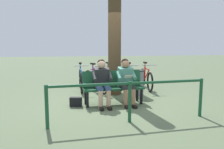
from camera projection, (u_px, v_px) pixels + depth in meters
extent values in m
plane|color=#566647|center=(111.00, 102.00, 6.42)|extent=(40.00, 40.00, 0.00)
cube|color=#194C2D|center=(114.00, 88.00, 6.19)|extent=(1.64, 0.60, 0.05)
cube|color=#194C2D|center=(112.00, 78.00, 6.34)|extent=(1.61, 0.30, 0.42)
cube|color=#194C2D|center=(141.00, 82.00, 6.35)|extent=(0.10, 0.40, 0.05)
cube|color=#194C2D|center=(85.00, 84.00, 6.00)|extent=(0.10, 0.40, 0.05)
cylinder|color=black|center=(141.00, 97.00, 6.23)|extent=(0.07, 0.07, 0.40)
cylinder|color=black|center=(87.00, 100.00, 5.89)|extent=(0.07, 0.07, 0.40)
cylinder|color=black|center=(137.00, 94.00, 6.56)|extent=(0.07, 0.07, 0.40)
cylinder|color=black|center=(86.00, 97.00, 6.22)|extent=(0.07, 0.07, 0.40)
cube|color=#4C8C7A|center=(125.00, 77.00, 6.25)|extent=(0.41, 0.34, 0.55)
sphere|color=#A87554|center=(125.00, 64.00, 6.18)|extent=(0.21, 0.21, 0.21)
sphere|color=black|center=(125.00, 62.00, 6.20)|extent=(0.20, 0.20, 0.20)
cylinder|color=#262628|center=(131.00, 86.00, 6.11)|extent=(0.19, 0.41, 0.15)
cylinder|color=#A87554|center=(133.00, 98.00, 5.95)|extent=(0.11, 0.11, 0.45)
cube|color=black|center=(134.00, 106.00, 5.88)|extent=(0.11, 0.23, 0.07)
cylinder|color=#4C8C7A|center=(134.00, 75.00, 6.17)|extent=(0.12, 0.31, 0.23)
cylinder|color=#262628|center=(123.00, 87.00, 6.06)|extent=(0.19, 0.41, 0.15)
cylinder|color=#A87554|center=(126.00, 99.00, 5.91)|extent=(0.11, 0.11, 0.45)
cube|color=black|center=(127.00, 107.00, 5.84)|extent=(0.11, 0.23, 0.07)
cylinder|color=#4C8C7A|center=(119.00, 76.00, 6.08)|extent=(0.12, 0.31, 0.23)
cube|color=silver|center=(128.00, 76.00, 5.95)|extent=(0.21, 0.14, 0.09)
cube|color=#262628|center=(101.00, 78.00, 6.10)|extent=(0.41, 0.34, 0.55)
sphere|color=#D8A884|center=(101.00, 64.00, 6.03)|extent=(0.21, 0.21, 0.21)
sphere|color=black|center=(101.00, 63.00, 6.05)|extent=(0.20, 0.20, 0.20)
cylinder|color=#334772|center=(107.00, 88.00, 5.96)|extent=(0.19, 0.41, 0.15)
cylinder|color=#D8A884|center=(109.00, 100.00, 5.80)|extent=(0.11, 0.11, 0.45)
cube|color=black|center=(110.00, 108.00, 5.73)|extent=(0.11, 0.23, 0.07)
cylinder|color=#262628|center=(110.00, 76.00, 6.02)|extent=(0.12, 0.31, 0.23)
cylinder|color=#334772|center=(99.00, 88.00, 5.91)|extent=(0.19, 0.41, 0.15)
cylinder|color=#D8A884|center=(101.00, 100.00, 5.76)|extent=(0.11, 0.11, 0.45)
cube|color=black|center=(101.00, 109.00, 5.69)|extent=(0.11, 0.23, 0.07)
cylinder|color=#262628|center=(94.00, 77.00, 5.93)|extent=(0.12, 0.31, 0.23)
cube|color=black|center=(76.00, 102.00, 6.00)|extent=(0.32, 0.19, 0.24)
cylinder|color=#4C3823|center=(115.00, 36.00, 7.17)|extent=(0.40, 0.40, 3.64)
cylinder|color=slate|center=(137.00, 83.00, 7.21)|extent=(0.40, 0.40, 0.75)
cylinder|color=black|center=(137.00, 71.00, 7.16)|extent=(0.42, 0.42, 0.03)
torus|color=black|center=(150.00, 82.00, 7.68)|extent=(0.08, 0.66, 0.66)
cylinder|color=silver|center=(150.00, 82.00, 7.68)|extent=(0.05, 0.06, 0.06)
torus|color=black|center=(143.00, 77.00, 8.68)|extent=(0.08, 0.66, 0.66)
cylinder|color=silver|center=(143.00, 77.00, 8.68)|extent=(0.05, 0.06, 0.06)
cylinder|color=#B71414|center=(146.00, 69.00, 8.13)|extent=(0.06, 0.63, 0.04)
cylinder|color=#B71414|center=(147.00, 75.00, 8.08)|extent=(0.06, 0.60, 0.43)
cylinder|color=#B71414|center=(145.00, 70.00, 8.32)|extent=(0.04, 0.04, 0.55)
cube|color=black|center=(145.00, 63.00, 8.28)|extent=(0.10, 0.22, 0.05)
cylinder|color=#B2B2B7|center=(150.00, 65.00, 7.70)|extent=(0.48, 0.05, 0.03)
torus|color=black|center=(131.00, 83.00, 7.53)|extent=(0.13, 0.66, 0.66)
cylinder|color=silver|center=(131.00, 83.00, 7.53)|extent=(0.06, 0.07, 0.06)
torus|color=black|center=(128.00, 78.00, 8.54)|extent=(0.13, 0.66, 0.66)
cylinder|color=silver|center=(128.00, 78.00, 8.54)|extent=(0.06, 0.07, 0.06)
cylinder|color=#B71414|center=(130.00, 69.00, 7.99)|extent=(0.11, 0.63, 0.04)
cylinder|color=#B71414|center=(130.00, 75.00, 7.93)|extent=(0.11, 0.60, 0.43)
cylinder|color=#B71414|center=(129.00, 71.00, 8.18)|extent=(0.04, 0.04, 0.55)
cube|color=black|center=(129.00, 63.00, 8.14)|extent=(0.11, 0.23, 0.05)
cylinder|color=#B2B2B7|center=(131.00, 66.00, 7.56)|extent=(0.48, 0.09, 0.03)
torus|color=black|center=(119.00, 82.00, 7.69)|extent=(0.31, 0.63, 0.66)
cylinder|color=silver|center=(119.00, 82.00, 7.69)|extent=(0.07, 0.07, 0.06)
torus|color=black|center=(104.00, 78.00, 8.56)|extent=(0.31, 0.63, 0.66)
cylinder|color=silver|center=(104.00, 78.00, 8.56)|extent=(0.07, 0.07, 0.06)
cylinder|color=black|center=(111.00, 69.00, 8.07)|extent=(0.28, 0.60, 0.04)
cylinder|color=black|center=(112.00, 75.00, 8.03)|extent=(0.27, 0.57, 0.43)
cylinder|color=black|center=(108.00, 71.00, 8.24)|extent=(0.04, 0.04, 0.55)
cube|color=black|center=(108.00, 63.00, 8.20)|extent=(0.17, 0.24, 0.05)
cylinder|color=#B2B2B7|center=(117.00, 65.00, 7.70)|extent=(0.46, 0.21, 0.03)
torus|color=black|center=(103.00, 84.00, 7.35)|extent=(0.33, 0.62, 0.66)
cylinder|color=silver|center=(103.00, 84.00, 7.35)|extent=(0.07, 0.08, 0.06)
torus|color=black|center=(89.00, 79.00, 8.20)|extent=(0.33, 0.62, 0.66)
cylinder|color=silver|center=(89.00, 79.00, 8.20)|extent=(0.07, 0.08, 0.06)
cylinder|color=#8C268C|center=(95.00, 70.00, 7.73)|extent=(0.30, 0.59, 0.04)
cylinder|color=#8C268C|center=(97.00, 77.00, 7.69)|extent=(0.29, 0.56, 0.43)
cylinder|color=#8C268C|center=(93.00, 72.00, 7.89)|extent=(0.04, 0.04, 0.55)
cube|color=black|center=(93.00, 64.00, 7.85)|extent=(0.17, 0.24, 0.05)
cylinder|color=#B2B2B7|center=(102.00, 66.00, 7.36)|extent=(0.45, 0.23, 0.03)
torus|color=black|center=(82.00, 83.00, 7.47)|extent=(0.08, 0.66, 0.66)
cylinder|color=silver|center=(82.00, 83.00, 7.47)|extent=(0.05, 0.06, 0.06)
torus|color=black|center=(80.00, 78.00, 8.47)|extent=(0.08, 0.66, 0.66)
cylinder|color=silver|center=(80.00, 78.00, 8.47)|extent=(0.05, 0.06, 0.06)
cylinder|color=#1E519E|center=(81.00, 69.00, 7.92)|extent=(0.06, 0.63, 0.04)
cylinder|color=#1E519E|center=(81.00, 76.00, 7.87)|extent=(0.06, 0.60, 0.43)
cylinder|color=#1E519E|center=(80.00, 71.00, 8.11)|extent=(0.04, 0.04, 0.55)
cube|color=black|center=(80.00, 63.00, 8.07)|extent=(0.10, 0.22, 0.05)
cylinder|color=#B2B2B7|center=(81.00, 66.00, 7.50)|extent=(0.48, 0.05, 0.03)
cylinder|color=#194C2D|center=(201.00, 97.00, 5.18)|extent=(0.07, 0.07, 0.85)
cylinder|color=#194C2D|center=(130.00, 102.00, 4.80)|extent=(0.07, 0.07, 0.85)
cylinder|color=#194C2D|center=(47.00, 107.00, 4.43)|extent=(0.07, 0.07, 0.85)
cylinder|color=#194C2D|center=(130.00, 83.00, 4.75)|extent=(3.27, 0.36, 0.06)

